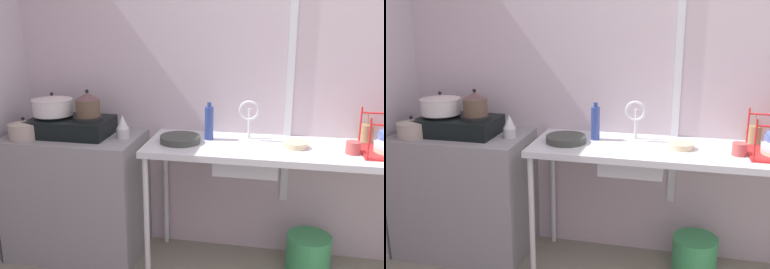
{
  "view_description": "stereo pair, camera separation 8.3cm",
  "coord_description": "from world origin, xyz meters",
  "views": [
    {
      "loc": [
        -0.21,
        -1.48,
        1.69
      ],
      "look_at": [
        -0.76,
        1.21,
        0.92
      ],
      "focal_mm": 41.4,
      "sensor_mm": 36.0,
      "label": 1
    },
    {
      "loc": [
        -0.13,
        -1.47,
        1.69
      ],
      "look_at": [
        -0.76,
        1.21,
        0.92
      ],
      "focal_mm": 41.4,
      "sensor_mm": 36.0,
      "label": 2
    }
  ],
  "objects": [
    {
      "name": "frying_pan",
      "position": [
        -0.83,
        1.18,
        0.9
      ],
      "size": [
        0.26,
        0.26,
        0.04
      ],
      "primitive_type": "cylinder",
      "color": "#353933",
      "rests_on": "counter_sink"
    },
    {
      "name": "percolator",
      "position": [
        -1.22,
        1.2,
        0.95
      ],
      "size": [
        0.09,
        0.09,
        0.16
      ],
      "color": "silver",
      "rests_on": "counter_concrete"
    },
    {
      "name": "cup_by_rack",
      "position": [
        0.23,
        1.15,
        0.91
      ],
      "size": [
        0.09,
        0.09,
        0.07
      ],
      "primitive_type": "cylinder",
      "color": "#BB4948",
      "rests_on": "counter_sink"
    },
    {
      "name": "bucket_on_floor",
      "position": [
        0.03,
        1.25,
        0.13
      ],
      "size": [
        0.29,
        0.29,
        0.26
      ],
      "primitive_type": "cylinder",
      "color": "#369053",
      "rests_on": "ground"
    },
    {
      "name": "wall_metal_strip",
      "position": [
        -0.15,
        1.48,
        1.47
      ],
      "size": [
        0.05,
        0.01,
        2.13
      ],
      "primitive_type": "cube",
      "color": "silver"
    },
    {
      "name": "utensil_jar",
      "position": [
        0.35,
        1.43,
        0.93
      ],
      "size": [
        0.08,
        0.08,
        0.2
      ],
      "color": "olive",
      "rests_on": "counter_sink"
    },
    {
      "name": "counter_sink",
      "position": [
        -0.17,
        1.21,
        0.81
      ],
      "size": [
        1.75,
        0.56,
        0.87
      ],
      "color": "silver",
      "rests_on": "ground"
    },
    {
      "name": "sink_basin",
      "position": [
        -0.4,
        1.18,
        0.8
      ],
      "size": [
        0.39,
        0.32,
        0.16
      ],
      "primitive_type": "cube",
      "color": "silver",
      "rests_on": "counter_sink"
    },
    {
      "name": "pot_on_right_burner",
      "position": [
        -1.47,
        1.21,
        1.09
      ],
      "size": [
        0.17,
        0.17,
        0.18
      ],
      "color": "brown",
      "rests_on": "stove"
    },
    {
      "name": "pot_on_left_burner",
      "position": [
        -1.72,
        1.21,
        1.08
      ],
      "size": [
        0.27,
        0.27,
        0.16
      ],
      "color": "silver",
      "rests_on": "stove"
    },
    {
      "name": "wall_back",
      "position": [
        0.0,
        1.54,
        1.33
      ],
      "size": [
        4.93,
        0.1,
        2.67
      ],
      "primitive_type": "cube",
      "color": "#BDADB5",
      "rests_on": "ground"
    },
    {
      "name": "counter_concrete",
      "position": [
        -1.58,
        1.21,
        0.44
      ],
      "size": [
        0.91,
        0.56,
        0.87
      ],
      "primitive_type": "cube",
      "color": "gray",
      "rests_on": "ground"
    },
    {
      "name": "bottle_by_sink",
      "position": [
        -0.66,
        1.29,
        0.99
      ],
      "size": [
        0.06,
        0.06,
        0.25
      ],
      "color": "navy",
      "rests_on": "counter_sink"
    },
    {
      "name": "faucet",
      "position": [
        -0.4,
        1.32,
        1.06
      ],
      "size": [
        0.13,
        0.08,
        0.27
      ],
      "color": "silver",
      "rests_on": "counter_sink"
    },
    {
      "name": "small_bowl_on_drainboard",
      "position": [
        -0.1,
        1.21,
        0.89
      ],
      "size": [
        0.15,
        0.15,
        0.04
      ],
      "primitive_type": "cylinder",
      "color": "beige",
      "rests_on": "counter_sink"
    },
    {
      "name": "pot_beside_stove",
      "position": [
        -1.86,
        1.06,
        0.94
      ],
      "size": [
        0.2,
        0.2,
        0.15
      ],
      "color": "#A4948B",
      "rests_on": "counter_concrete"
    },
    {
      "name": "stove",
      "position": [
        -1.59,
        1.21,
        0.94
      ],
      "size": [
        0.53,
        0.35,
        0.14
      ],
      "color": "black",
      "rests_on": "counter_concrete"
    }
  ]
}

